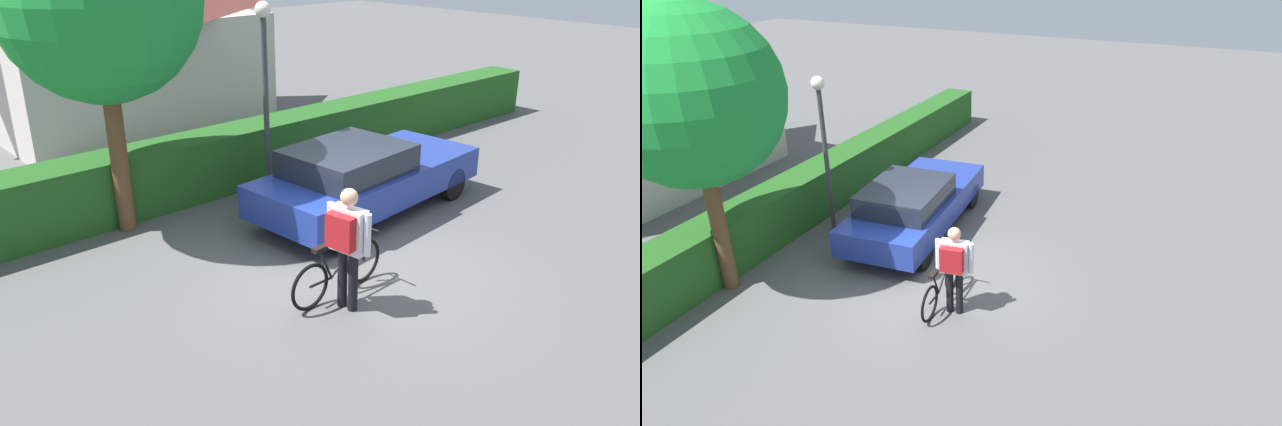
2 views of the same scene
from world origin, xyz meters
TOP-DOWN VIEW (x-y plane):
  - ground_plane at (0.00, 0.00)m, footprint 60.00×60.00m
  - hedge_row at (0.00, 3.96)m, footprint 19.76×0.90m
  - house_distant at (1.15, 9.52)m, footprint 6.65×4.76m
  - parked_car_near at (1.58, 1.27)m, footprint 4.60×2.18m
  - bicycle at (-0.69, -0.53)m, footprint 1.72×0.50m
  - person_rider at (-0.86, -0.86)m, footprint 0.40×0.67m
  - street_lamp at (0.74, 2.90)m, footprint 0.28×0.28m

SIDE VIEW (x-z plane):
  - ground_plane at x=0.00m, z-range 0.00..0.00m
  - bicycle at x=-0.69m, z-range -0.07..0.81m
  - hedge_row at x=0.00m, z-range 0.00..1.14m
  - parked_car_near at x=1.58m, z-range 0.03..1.35m
  - person_rider at x=-0.86m, z-range 0.19..1.89m
  - house_distant at x=1.15m, z-range 0.05..4.58m
  - street_lamp at x=0.74m, z-range 0.58..4.14m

